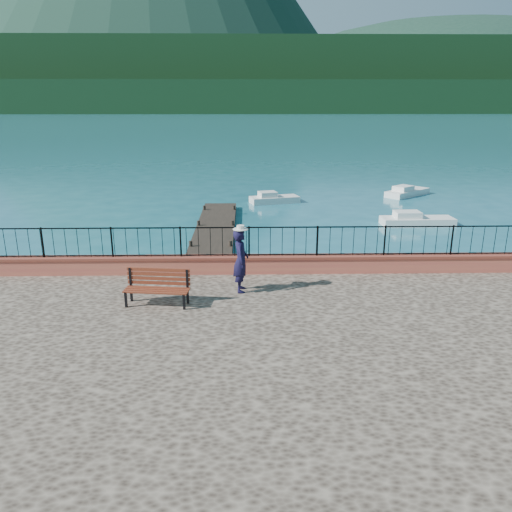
{
  "coord_description": "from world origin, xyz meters",
  "views": [
    {
      "loc": [
        -0.42,
        -11.77,
        6.57
      ],
      "look_at": [
        -0.11,
        2.0,
        2.3
      ],
      "focal_mm": 35.0,
      "sensor_mm": 36.0,
      "label": 1
    }
  ],
  "objects_px": {
    "boat_2": "(418,218)",
    "boat_5": "(408,190)",
    "boat_4": "(275,197)",
    "boat_0": "(152,269)",
    "park_bench": "(157,295)",
    "person": "(241,261)"
  },
  "relations": [
    {
      "from": "boat_0",
      "to": "boat_4",
      "type": "height_order",
      "value": "same"
    },
    {
      "from": "person",
      "to": "park_bench",
      "type": "bearing_deg",
      "value": 113.96
    },
    {
      "from": "boat_0",
      "to": "boat_5",
      "type": "distance_m",
      "value": 23.41
    },
    {
      "from": "boat_5",
      "to": "boat_0",
      "type": "bearing_deg",
      "value": -171.12
    },
    {
      "from": "park_bench",
      "to": "boat_2",
      "type": "xyz_separation_m",
      "value": [
        12.0,
        13.99,
        -1.1
      ]
    },
    {
      "from": "boat_0",
      "to": "boat_2",
      "type": "xyz_separation_m",
      "value": [
        13.19,
        8.51,
        0.0
      ]
    },
    {
      "from": "person",
      "to": "boat_5",
      "type": "xyz_separation_m",
      "value": [
        12.0,
        22.03,
        -1.74
      ]
    },
    {
      "from": "park_bench",
      "to": "person",
      "type": "bearing_deg",
      "value": 30.59
    },
    {
      "from": "park_bench",
      "to": "boat_5",
      "type": "distance_m",
      "value": 27.14
    },
    {
      "from": "boat_2",
      "to": "boat_5",
      "type": "height_order",
      "value": "same"
    },
    {
      "from": "park_bench",
      "to": "boat_5",
      "type": "bearing_deg",
      "value": 65.05
    },
    {
      "from": "boat_0",
      "to": "boat_2",
      "type": "bearing_deg",
      "value": 14.74
    },
    {
      "from": "park_bench",
      "to": "boat_4",
      "type": "distance_m",
      "value": 21.07
    },
    {
      "from": "boat_2",
      "to": "boat_4",
      "type": "height_order",
      "value": "same"
    },
    {
      "from": "park_bench",
      "to": "boat_2",
      "type": "bearing_deg",
      "value": 56.24
    },
    {
      "from": "person",
      "to": "boat_0",
      "type": "bearing_deg",
      "value": 38.1
    },
    {
      "from": "boat_2",
      "to": "park_bench",
      "type": "bearing_deg",
      "value": -131.63
    },
    {
      "from": "park_bench",
      "to": "boat_5",
      "type": "height_order",
      "value": "park_bench"
    },
    {
      "from": "boat_2",
      "to": "boat_5",
      "type": "bearing_deg",
      "value": 74.77
    },
    {
      "from": "boat_4",
      "to": "boat_2",
      "type": "bearing_deg",
      "value": -55.74
    },
    {
      "from": "boat_4",
      "to": "boat_5",
      "type": "relative_size",
      "value": 0.83
    },
    {
      "from": "person",
      "to": "boat_5",
      "type": "height_order",
      "value": "person"
    }
  ]
}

